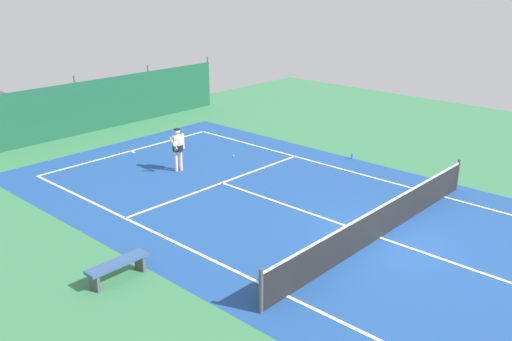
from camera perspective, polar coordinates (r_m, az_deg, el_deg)
The scene contains 8 objects.
ground_plane at distance 16.32m, azimuth 12.47°, elevation -6.70°, with size 36.00×36.00×0.00m, color #387A4C.
court_surface at distance 16.31m, azimuth 12.47°, elevation -6.69°, with size 11.02×26.60×0.01m.
tennis_net at distance 16.10m, azimuth 12.60°, elevation -5.07°, with size 10.12×0.10×1.10m.
back_fence at distance 27.41m, azimuth -18.06°, elevation 5.07°, with size 16.30×0.98×2.70m.
tennis_player at distance 21.04m, azimuth -7.97°, elevation 2.45°, with size 0.79×0.69×1.64m.
tennis_ball_near_player at distance 22.77m, azimuth -2.31°, elevation 1.51°, with size 0.07×0.07×0.07m, color #CCDB33.
courtside_bench at distance 14.16m, azimuth -13.92°, elevation -9.40°, with size 1.60×0.40×0.49m.
water_bottle at distance 22.77m, azimuth 9.77°, elevation 1.47°, with size 0.08×0.08×0.24m, color #338CD8.
Camera 1 is at (-12.87, -7.08, 7.11)m, focal length 39.29 mm.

